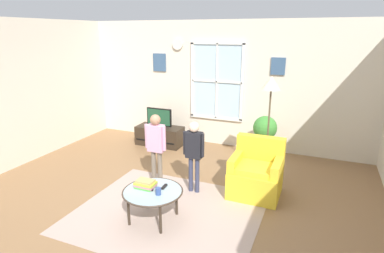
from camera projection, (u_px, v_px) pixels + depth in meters
The scene contains 15 objects.
ground_plane at pixel (159, 206), 4.67m from camera, with size 6.90×6.46×0.02m, color olive.
back_wall at pixel (222, 84), 6.91m from camera, with size 6.30×0.17×2.71m.
area_rug at pixel (168, 212), 4.49m from camera, with size 2.54×2.15×0.01m, color tan.
tv_stand at pixel (160, 136), 7.14m from camera, with size 1.04×0.48×0.42m.
television at pixel (159, 117), 7.02m from camera, with size 0.59×0.08×0.42m.
armchair at pixel (256, 174), 4.95m from camera, with size 0.76×0.74×0.87m.
coffee_table at pixel (153, 192), 4.21m from camera, with size 0.81×0.81×0.44m.
book_stack at pixel (145, 184), 4.28m from camera, with size 0.28×0.19×0.11m.
cup at pixel (158, 191), 4.09m from camera, with size 0.07×0.07×0.09m, color #334C8C.
remote_near_books at pixel (152, 188), 4.25m from camera, with size 0.04×0.14×0.02m, color black.
remote_near_cup at pixel (164, 187), 4.29m from camera, with size 0.04×0.14×0.02m, color black.
person_black_shirt at pixel (194, 149), 4.88m from camera, with size 0.35×0.16×1.16m.
person_pink_shirt at pixel (156, 142), 5.05m from camera, with size 0.37×0.17×1.22m.
potted_plant_by_window at pixel (265, 131), 6.23m from camera, with size 0.47×0.47×0.89m.
floor_lamp at pixel (271, 94), 5.15m from camera, with size 0.32×0.32×1.78m.
Camera 1 is at (2.05, -3.62, 2.46)m, focal length 29.66 mm.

